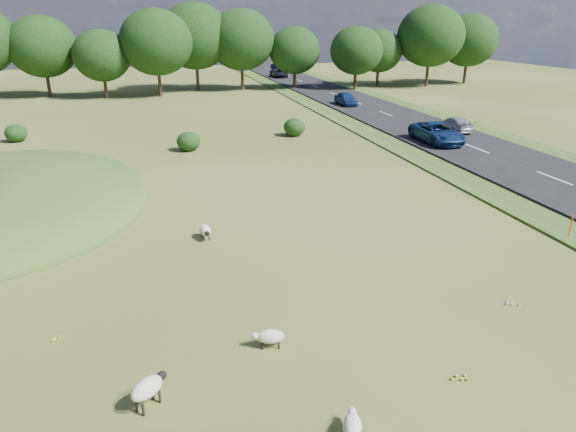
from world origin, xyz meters
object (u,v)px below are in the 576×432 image
at_px(sheep_2, 148,388).
at_px(car_2, 454,124).
at_px(marker_post, 571,227).
at_px(sheep_0, 269,337).
at_px(sheep_1, 352,426).
at_px(sheep_3, 205,231).
at_px(car_3, 279,73).
at_px(car_1, 277,65).
at_px(car_4, 437,133).
at_px(car_0, 346,98).

distance_m(sheep_2, car_2, 38.46).
distance_m(marker_post, sheep_0, 15.66).
height_order(sheep_1, car_2, car_2).
bearing_deg(sheep_3, marker_post, 69.24).
height_order(sheep_3, car_3, car_3).
distance_m(sheep_1, sheep_3, 13.03).
bearing_deg(car_1, marker_post, 84.94).
xyz_separation_m(sheep_2, car_4, (22.42, 24.53, 0.43)).
relative_size(sheep_2, car_2, 0.26).
height_order(marker_post, sheep_2, marker_post).
relative_size(sheep_0, sheep_3, 0.94).
distance_m(sheep_2, car_0, 49.78).
relative_size(car_0, car_4, 0.76).
bearing_deg(car_2, sheep_3, 36.69).
height_order(sheep_2, car_2, car_2).
bearing_deg(car_3, car_0, -90.00).
relative_size(sheep_3, car_2, 0.27).
height_order(car_1, car_4, car_4).
xyz_separation_m(marker_post, car_0, (3.86, 38.22, 0.36)).
bearing_deg(car_3, car_2, -85.46).
xyz_separation_m(marker_post, car_2, (7.66, 21.90, 0.26)).
height_order(marker_post, car_3, car_3).
bearing_deg(car_4, car_2, 43.49).
bearing_deg(sheep_1, marker_post, -37.25).
xyz_separation_m(car_1, car_2, (0.00, -64.64, -0.06)).
relative_size(marker_post, sheep_3, 1.06).
bearing_deg(car_2, car_3, -85.46).
bearing_deg(marker_post, car_2, 70.73).
bearing_deg(sheep_3, car_3, 157.53).
bearing_deg(car_1, sheep_1, 77.21).
xyz_separation_m(sheep_0, sheep_3, (-0.95, 8.83, 0.03)).
height_order(car_0, car_4, car_4).
distance_m(sheep_3, car_4, 24.25).
bearing_deg(car_0, car_3, 90.00).
bearing_deg(car_2, sheep_0, 49.39).
xyz_separation_m(car_1, car_3, (-3.80, -16.79, 0.03)).
relative_size(marker_post, car_1, 0.26).
relative_size(marker_post, car_2, 0.29).
height_order(sheep_3, car_0, car_0).
xyz_separation_m(sheep_1, car_2, (21.58, 30.47, 0.49)).
bearing_deg(marker_post, car_4, 78.09).
bearing_deg(marker_post, car_3, 86.83).
height_order(sheep_0, sheep_3, sheep_3).
bearing_deg(sheep_1, car_3, 8.37).
relative_size(sheep_2, car_1, 0.24).
relative_size(sheep_3, car_4, 0.20).
xyz_separation_m(car_2, car_3, (-3.80, 47.84, 0.08)).
distance_m(marker_post, sheep_1, 16.35).
xyz_separation_m(sheep_1, car_0, (17.78, 46.78, 0.60)).
distance_m(sheep_2, car_3, 79.22).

